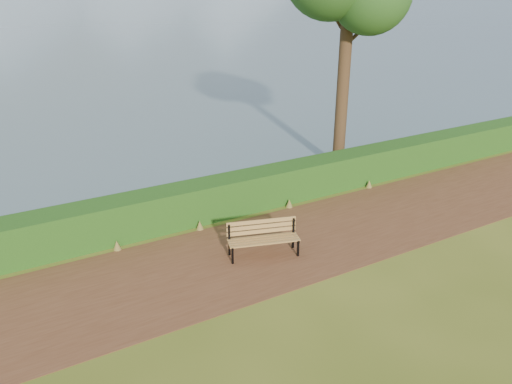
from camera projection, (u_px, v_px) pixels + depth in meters
ground at (280, 254)px, 11.50m from camera, size 140.00×140.00×0.00m
path at (273, 248)px, 11.74m from camera, size 40.00×3.40×0.01m
hedge at (228, 195)px, 13.38m from camera, size 32.00×0.85×1.00m
bench at (263, 236)px, 11.32m from camera, size 1.68×0.92×0.81m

